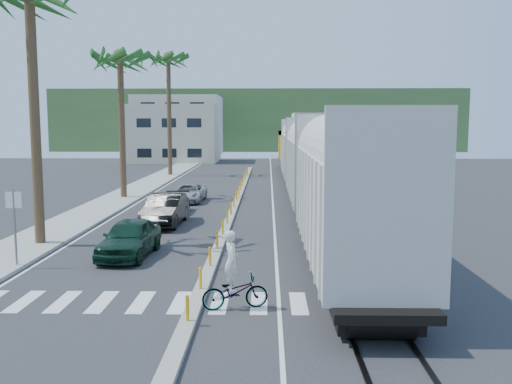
# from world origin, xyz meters

# --- Properties ---
(ground) EXTENTS (140.00, 140.00, 0.00)m
(ground) POSITION_xyz_m (0.00, 0.00, 0.00)
(ground) COLOR #28282B
(ground) RESTS_ON ground
(sidewalk) EXTENTS (3.00, 90.00, 0.15)m
(sidewalk) POSITION_xyz_m (-8.50, 25.00, 0.07)
(sidewalk) COLOR gray
(sidewalk) RESTS_ON ground
(rails) EXTENTS (1.56, 100.00, 0.06)m
(rails) POSITION_xyz_m (5.00, 28.00, 0.03)
(rails) COLOR black
(rails) RESTS_ON ground
(median) EXTENTS (0.45, 60.00, 0.85)m
(median) POSITION_xyz_m (0.00, 19.96, 0.09)
(median) COLOR gray
(median) RESTS_ON ground
(crosswalk) EXTENTS (14.00, 2.20, 0.01)m
(crosswalk) POSITION_xyz_m (0.00, -2.00, 0.01)
(crosswalk) COLOR silver
(crosswalk) RESTS_ON ground
(lane_markings) EXTENTS (9.42, 90.00, 0.01)m
(lane_markings) POSITION_xyz_m (-2.15, 25.00, 0.00)
(lane_markings) COLOR silver
(lane_markings) RESTS_ON ground
(freight_train) EXTENTS (3.00, 60.94, 5.85)m
(freight_train) POSITION_xyz_m (5.00, 21.71, 2.91)
(freight_train) COLOR beige
(freight_train) RESTS_ON ground
(palm_trees) EXTENTS (3.50, 37.20, 13.75)m
(palm_trees) POSITION_xyz_m (-8.10, 22.70, 10.81)
(palm_trees) COLOR brown
(palm_trees) RESTS_ON ground
(street_sign) EXTENTS (0.60, 0.08, 3.00)m
(street_sign) POSITION_xyz_m (-7.30, 2.00, 1.97)
(street_sign) COLOR slate
(street_sign) RESTS_ON ground
(buildings) EXTENTS (38.00, 27.00, 10.00)m
(buildings) POSITION_xyz_m (-6.41, 71.66, 4.36)
(buildings) COLOR beige
(buildings) RESTS_ON ground
(hillside) EXTENTS (80.00, 20.00, 12.00)m
(hillside) POSITION_xyz_m (0.00, 100.00, 6.00)
(hillside) COLOR #385628
(hillside) RESTS_ON ground
(car_lead) EXTENTS (2.37, 4.75, 1.54)m
(car_lead) POSITION_xyz_m (-3.50, 4.03, 0.77)
(car_lead) COLOR #103020
(car_lead) RESTS_ON ground
(car_second) EXTENTS (2.09, 5.18, 1.67)m
(car_second) POSITION_xyz_m (-3.35, 11.31, 0.83)
(car_second) COLOR black
(car_second) RESTS_ON ground
(car_third) EXTENTS (1.88, 4.26, 1.22)m
(car_third) POSITION_xyz_m (-3.61, 15.09, 0.61)
(car_third) COLOR black
(car_third) RESTS_ON ground
(car_rear) EXTENTS (2.41, 4.62, 1.24)m
(car_rear) POSITION_xyz_m (-3.35, 20.44, 0.62)
(car_rear) COLOR #B8BBBE
(car_rear) RESTS_ON ground
(cyclist) EXTENTS (1.64, 2.30, 2.35)m
(cyclist) POSITION_xyz_m (1.18, -2.55, 0.74)
(cyclist) COLOR #9EA0A5
(cyclist) RESTS_ON ground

